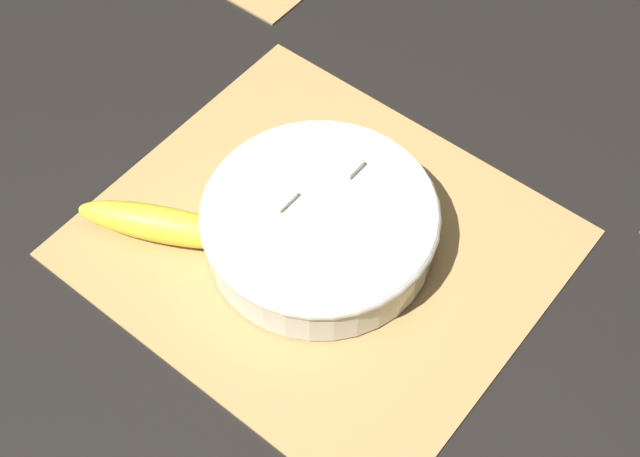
% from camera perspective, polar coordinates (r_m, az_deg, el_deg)
% --- Properties ---
extents(ground_plane, '(6.00, 6.00, 0.00)m').
position_cam_1_polar(ground_plane, '(0.92, -0.00, -1.00)').
color(ground_plane, black).
extents(bamboo_mat_center, '(0.45, 0.39, 0.01)m').
position_cam_1_polar(bamboo_mat_center, '(0.92, -0.00, -0.89)').
color(bamboo_mat_center, '#A8844C').
rests_on(bamboo_mat_center, ground_plane).
extents(fruit_salad_bowl, '(0.24, 0.24, 0.06)m').
position_cam_1_polar(fruit_salad_bowl, '(0.89, -0.01, 0.40)').
color(fruit_salad_bowl, silver).
rests_on(fruit_salad_bowl, bamboo_mat_center).
extents(whole_banana, '(0.18, 0.11, 0.04)m').
position_cam_1_polar(whole_banana, '(0.92, -9.98, 0.23)').
color(whole_banana, yellow).
rests_on(whole_banana, bamboo_mat_center).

